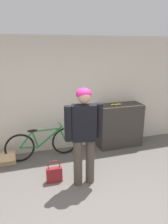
{
  "coord_description": "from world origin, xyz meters",
  "views": [
    {
      "loc": [
        -0.95,
        -2.21,
        2.37
      ],
      "look_at": [
        0.09,
        1.06,
        1.34
      ],
      "focal_mm": 35.0,
      "sensor_mm": 36.0,
      "label": 1
    }
  ],
  "objects_px": {
    "cardboard_box": "(4,159)",
    "handbag": "(54,174)",
    "person": "(84,130)",
    "banana": "(116,105)",
    "bicycle": "(43,143)"
  },
  "relations": [
    {
      "from": "cardboard_box",
      "to": "handbag",
      "type": "bearing_deg",
      "value": -47.74
    },
    {
      "from": "banana",
      "to": "handbag",
      "type": "relative_size",
      "value": 0.67
    },
    {
      "from": "person",
      "to": "banana",
      "type": "height_order",
      "value": "person"
    },
    {
      "from": "banana",
      "to": "bicycle",
      "type": "bearing_deg",
      "value": -178.57
    },
    {
      "from": "person",
      "to": "bicycle",
      "type": "distance_m",
      "value": 1.46
    },
    {
      "from": "cardboard_box",
      "to": "banana",
      "type": "bearing_deg",
      "value": 0.98
    },
    {
      "from": "banana",
      "to": "handbag",
      "type": "bearing_deg",
      "value": -148.59
    },
    {
      "from": "bicycle",
      "to": "handbag",
      "type": "relative_size",
      "value": 3.77
    },
    {
      "from": "person",
      "to": "bicycle",
      "type": "height_order",
      "value": "person"
    },
    {
      "from": "bicycle",
      "to": "cardboard_box",
      "type": "xyz_separation_m",
      "value": [
        -0.83,
        -0.0,
        -0.24
      ]
    },
    {
      "from": "person",
      "to": "handbag",
      "type": "bearing_deg",
      "value": 170.42
    },
    {
      "from": "bicycle",
      "to": "banana",
      "type": "height_order",
      "value": "banana"
    },
    {
      "from": "bicycle",
      "to": "handbag",
      "type": "distance_m",
      "value": 1.0
    },
    {
      "from": "bicycle",
      "to": "cardboard_box",
      "type": "distance_m",
      "value": 0.86
    },
    {
      "from": "person",
      "to": "banana",
      "type": "distance_m",
      "value": 1.68
    }
  ]
}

